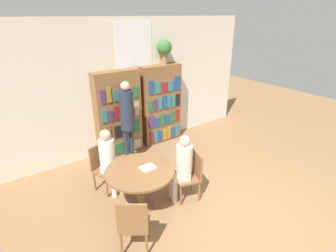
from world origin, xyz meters
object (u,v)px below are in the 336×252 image
bookshelf_right (161,104)px  reading_table (140,177)px  seated_reader_left (109,158)px  chair_left_side (103,165)px  chair_near_camera (134,223)px  seated_reader_right (182,164)px  flower_vase (164,48)px  librarian_standing (127,115)px  bookshelf_left (118,114)px  chair_far_side (191,173)px

bookshelf_right → reading_table: bearing=-131.3°
seated_reader_left → bookshelf_right: bearing=-165.5°
seated_reader_left → chair_left_side: bearing=-90.0°
chair_near_camera → seated_reader_right: 1.34m
reading_table → chair_near_camera: 0.91m
bookshelf_right → seated_reader_right: bookshelf_right is taller
chair_left_side → seated_reader_right: bearing=113.8°
flower_vase → librarian_standing: (-1.31, -0.51, -1.20)m
bookshelf_left → seated_reader_right: 2.21m
bookshelf_right → librarian_standing: bearing=-157.1°
reading_table → chair_left_side: (-0.29, 0.86, -0.11)m
chair_near_camera → seated_reader_right: (1.21, 0.52, 0.21)m
seated_reader_left → librarian_standing: librarian_standing is taller
flower_vase → librarian_standing: size_ratio=0.31×
reading_table → chair_left_side: bearing=108.7°
reading_table → chair_far_side: chair_far_side is taller
bookshelf_left → seated_reader_left: bookshelf_left is taller
chair_far_side → librarian_standing: size_ratio=0.48×
chair_near_camera → seated_reader_right: bearing=58.5°
flower_vase → chair_near_camera: 4.04m
bookshelf_right → chair_left_side: bearing=-151.1°
reading_table → librarian_standing: bearing=69.5°
chair_far_side → librarian_standing: 1.87m
bookshelf_right → librarian_standing: bookshelf_right is taller
bookshelf_left → flower_vase: (1.28, 0.00, 1.34)m
bookshelf_left → flower_vase: flower_vase is taller
bookshelf_left → seated_reader_right: bearing=-86.9°
chair_far_side → seated_reader_right: seated_reader_right is taller
chair_left_side → seated_reader_left: 0.28m
bookshelf_left → seated_reader_right: size_ratio=1.58×
bookshelf_right → chair_far_side: bearing=-111.2°
bookshelf_left → seated_reader_right: (0.12, -2.19, -0.27)m
bookshelf_right → chair_far_side: size_ratio=2.21×
bookshelf_right → chair_far_side: 2.45m
bookshelf_left → bookshelf_right: bearing=-0.0°
flower_vase → chair_left_side: flower_vase is taller
seated_reader_left → bookshelf_left: bearing=-140.9°
chair_far_side → seated_reader_left: 1.47m
bookshelf_right → chair_near_camera: bookshelf_right is taller
flower_vase → seated_reader_left: (-2.09, -1.29, -1.60)m
bookshelf_left → chair_far_side: size_ratio=2.21×
bookshelf_right → chair_near_camera: 3.55m
bookshelf_right → seated_reader_left: bearing=-146.8°
seated_reader_right → bookshelf_right: bearing=-8.1°
chair_near_camera → bookshelf_right: bearing=85.5°
bookshelf_left → librarian_standing: 0.52m
reading_table → librarian_standing: (0.55, 1.47, 0.51)m
bookshelf_left → reading_table: bearing=-106.3°
seated_reader_right → bookshelf_left: bearing=20.4°
bookshelf_right → seated_reader_left: (-1.96, -1.28, -0.26)m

